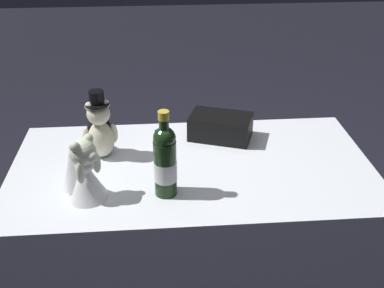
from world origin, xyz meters
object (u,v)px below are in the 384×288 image
gift_case_black (221,127)px  champagne_bottle (165,160)px  signing_pen (160,137)px  teddy_bear_groom (100,130)px  teddy_bear_bride (82,171)px

gift_case_black → champagne_bottle: bearing=58.1°
signing_pen → teddy_bear_groom: bearing=27.7°
teddy_bear_bride → signing_pen: bearing=-124.0°
champagne_bottle → gift_case_black: 0.50m
signing_pen → teddy_bear_bride: bearing=56.0°
teddy_bear_bride → teddy_bear_groom: bearing=-97.3°
teddy_bear_groom → champagne_bottle: bearing=131.1°
teddy_bear_groom → gift_case_black: teddy_bear_groom is taller
gift_case_black → signing_pen: bearing=-2.7°
teddy_bear_bride → champagne_bottle: bearing=178.4°
champagne_bottle → gift_case_black: size_ratio=1.09×
gift_case_black → teddy_bear_groom: bearing=12.6°
teddy_bear_bride → gift_case_black: size_ratio=0.80×
teddy_bear_bride → gift_case_black: (-0.56, -0.41, -0.05)m
teddy_bear_groom → teddy_bear_bride: (0.04, 0.29, -0.01)m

